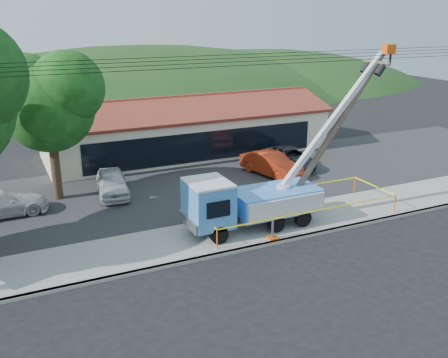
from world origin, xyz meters
name	(u,v)px	position (x,y,z in m)	size (l,w,h in m)	color
ground	(264,270)	(0.00, 0.00, 0.00)	(120.00, 120.00, 0.00)	black
curb	(242,250)	(0.00, 2.10, 0.07)	(60.00, 0.25, 0.15)	#98948E
sidewalk	(225,234)	(0.00, 4.00, 0.07)	(60.00, 4.00, 0.15)	#98948E
parking_lot	(173,188)	(0.00, 12.00, 0.05)	(60.00, 12.00, 0.10)	#28282B
strip_mall	(186,129)	(4.00, 19.98, 1.88)	(22.50, 8.53, 4.67)	beige
tree_lot	(48,98)	(-7.00, 13.00, 6.21)	(6.30, 5.60, 8.94)	#332316
hill_center	(139,90)	(10.00, 55.00, 0.00)	(89.60, 64.00, 32.00)	#1D3B15
hill_east	(258,82)	(30.00, 55.00, 0.00)	(72.80, 52.00, 26.00)	#1D3B15
utility_truck	(251,199)	(1.51, 4.11, 1.73)	(11.83, 3.88, 9.12)	black
leaning_pole	(337,127)	(6.66, 4.12, 5.04)	(6.66, 2.00, 9.08)	#4E3E32
caution_tape	(295,204)	(4.39, 4.31, 0.92)	(11.07, 3.58, 1.03)	#E6520C
car_silver	(113,196)	(-3.86, 12.21, 0.00)	(1.83, 4.56, 1.55)	silver
car_red	(271,176)	(7.04, 11.46, 0.00)	(1.69, 4.85, 1.60)	#A92B10
car_white	(2,217)	(-10.27, 11.48, 0.00)	(2.03, 5.00, 1.45)	silver
car_dark	(290,168)	(9.32, 12.60, 0.00)	(2.32, 5.03, 1.40)	black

